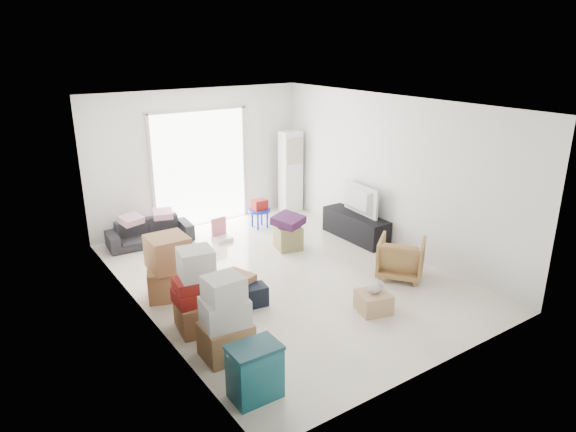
% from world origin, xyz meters
% --- Properties ---
extents(room_shell, '(4.98, 6.48, 3.18)m').
position_xyz_m(room_shell, '(0.00, 0.00, 1.35)').
color(room_shell, white).
rests_on(room_shell, ground).
extents(sliding_door, '(2.10, 0.04, 2.33)m').
position_xyz_m(sliding_door, '(0.00, 2.98, 1.24)').
color(sliding_door, white).
rests_on(sliding_door, room_shell).
extents(ac_tower, '(0.45, 0.30, 1.75)m').
position_xyz_m(ac_tower, '(1.95, 2.65, 0.88)').
color(ac_tower, white).
rests_on(ac_tower, room_shell).
extents(tv_console, '(0.44, 1.45, 0.48)m').
position_xyz_m(tv_console, '(2.00, 0.57, 0.24)').
color(tv_console, black).
rests_on(tv_console, room_shell).
extents(television, '(0.63, 1.00, 0.13)m').
position_xyz_m(television, '(2.00, 0.57, 0.55)').
color(television, black).
rests_on(television, tv_console).
extents(sofa, '(1.55, 0.57, 0.59)m').
position_xyz_m(sofa, '(-1.29, 2.50, 0.30)').
color(sofa, '#27262B').
rests_on(sofa, room_shell).
extents(pillow_left, '(0.42, 0.37, 0.11)m').
position_xyz_m(pillow_left, '(-1.61, 2.50, 0.65)').
color(pillow_left, '#E4A6B4').
rests_on(pillow_left, sofa).
extents(pillow_right, '(0.40, 0.36, 0.12)m').
position_xyz_m(pillow_right, '(-1.02, 2.49, 0.65)').
color(pillow_right, '#E4A6B4').
rests_on(pillow_right, sofa).
extents(armchair, '(0.92, 0.93, 0.70)m').
position_xyz_m(armchair, '(1.50, -1.07, 0.35)').
color(armchair, '#9D6E46').
rests_on(armchair, room_shell).
extents(storage_bins, '(0.54, 0.38, 0.61)m').
position_xyz_m(storage_bins, '(-1.90, -2.28, 0.31)').
color(storage_bins, '#145561').
rests_on(storage_bins, room_shell).
extents(box_stack_a, '(0.58, 0.48, 1.03)m').
position_xyz_m(box_stack_a, '(-1.80, -1.45, 0.46)').
color(box_stack_a, '#976E44').
rests_on(box_stack_a, room_shell).
extents(box_stack_b, '(0.62, 0.62, 1.11)m').
position_xyz_m(box_stack_b, '(-1.80, -0.70, 0.48)').
color(box_stack_b, '#976E44').
rests_on(box_stack_b, room_shell).
extents(box_stack_c, '(0.77, 0.70, 0.94)m').
position_xyz_m(box_stack_c, '(-1.77, 0.34, 0.46)').
color(box_stack_c, '#976E44').
rests_on(box_stack_c, room_shell).
extents(loose_box, '(0.58, 0.58, 0.39)m').
position_xyz_m(loose_box, '(-1.05, -0.29, 0.19)').
color(loose_box, '#976E44').
rests_on(loose_box, room_shell).
extents(duffel_bag, '(0.50, 0.34, 0.29)m').
position_xyz_m(duffel_bag, '(-0.95, -0.56, 0.15)').
color(duffel_bag, black).
rests_on(duffel_bag, room_shell).
extents(ottoman, '(0.52, 0.52, 0.43)m').
position_xyz_m(ottoman, '(0.68, 0.87, 0.21)').
color(ottoman, '#948A56').
rests_on(ottoman, room_shell).
extents(blanket, '(0.61, 0.61, 0.14)m').
position_xyz_m(blanket, '(0.68, 0.87, 0.50)').
color(blanket, '#4D2154').
rests_on(blanket, ottoman).
extents(kids_table, '(0.44, 0.44, 0.58)m').
position_xyz_m(kids_table, '(0.82, 2.10, 0.41)').
color(kids_table, '#0F21B3').
rests_on(kids_table, room_shell).
extents(toy_walker, '(0.34, 0.31, 0.43)m').
position_xyz_m(toy_walker, '(-0.14, 1.91, 0.12)').
color(toy_walker, silver).
rests_on(toy_walker, room_shell).
extents(wood_crate, '(0.52, 0.52, 0.28)m').
position_xyz_m(wood_crate, '(0.37, -1.65, 0.14)').
color(wood_crate, tan).
rests_on(wood_crate, room_shell).
extents(plush_bunny, '(0.29, 0.16, 0.15)m').
position_xyz_m(plush_bunny, '(0.41, -1.64, 0.35)').
color(plush_bunny, '#B2ADA8').
rests_on(plush_bunny, wood_crate).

